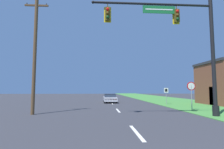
{
  "coord_description": "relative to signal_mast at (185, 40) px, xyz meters",
  "views": [
    {
      "loc": [
        -1.55,
        -1.62,
        1.84
      ],
      "look_at": [
        0.0,
        22.19,
        3.93
      ],
      "focal_mm": 28.0,
      "sensor_mm": 36.0,
      "label": 1
    }
  ],
  "objects": [
    {
      "name": "grass_verge_right",
      "position": [
        6.1,
        19.91,
        -5.32
      ],
      "size": [
        10.0,
        110.0,
        0.04
      ],
      "color": "#428438",
      "rests_on": "ground"
    },
    {
      "name": "car_ahead",
      "position": [
        -4.58,
        14.01,
        -4.74
      ],
      "size": [
        1.86,
        4.7,
        1.19
      ],
      "color": "black",
      "rests_on": "ground"
    },
    {
      "name": "stop_sign",
      "position": [
        2.05,
        3.26,
        -3.48
      ],
      "size": [
        0.76,
        0.07,
        2.5
      ],
      "color": "gray",
      "rests_on": "grass_verge_right"
    },
    {
      "name": "signal_mast",
      "position": [
        0.0,
        0.0,
        0.0
      ],
      "size": [
        8.84,
        0.47,
        8.76
      ],
      "color": "black",
      "rests_on": "grass_verge_right"
    },
    {
      "name": "road_center_line",
      "position": [
        -4.4,
        11.91,
        -5.34
      ],
      "size": [
        0.16,
        34.8,
        0.01
      ],
      "color": "silver",
      "rests_on": "ground"
    },
    {
      "name": "route_sign_post",
      "position": [
        2.38,
        10.07,
        -3.81
      ],
      "size": [
        0.55,
        0.06,
        2.03
      ],
      "color": "gray",
      "rests_on": "grass_verge_right"
    },
    {
      "name": "utility_pole_near",
      "position": [
        -11.0,
        1.8,
        -0.52
      ],
      "size": [
        1.8,
        0.26,
        9.34
      ],
      "color": "brown",
      "rests_on": "ground"
    }
  ]
}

